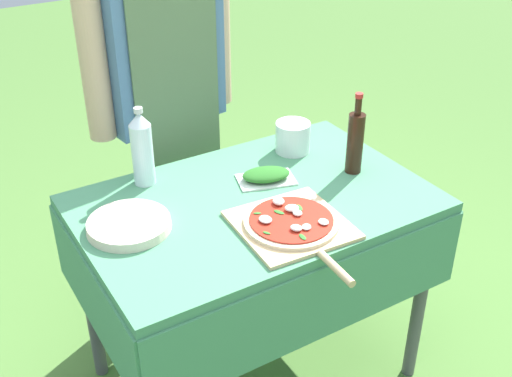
{
  "coord_description": "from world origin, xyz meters",
  "views": [
    {
      "loc": [
        -0.94,
        -1.55,
        1.93
      ],
      "look_at": [
        0.01,
        0.0,
        0.84
      ],
      "focal_mm": 45.0,
      "sensor_mm": 36.0,
      "label": 1
    }
  ],
  "objects": [
    {
      "name": "ground_plane",
      "position": [
        0.0,
        0.0,
        0.0
      ],
      "size": [
        12.0,
        12.0,
        0.0
      ],
      "primitive_type": "plane",
      "color": "#517F38"
    },
    {
      "name": "person_cook",
      "position": [
        -0.03,
        0.63,
        1.01
      ],
      "size": [
        0.64,
        0.26,
        1.71
      ],
      "rotation": [
        0.0,
        0.0,
        3.28
      ],
      "color": "#333D56",
      "rests_on": "ground"
    },
    {
      "name": "pizza_on_peel",
      "position": [
        0.01,
        -0.2,
        0.82
      ],
      "size": [
        0.35,
        0.5,
        0.05
      ],
      "rotation": [
        0.0,
        0.0,
        -0.06
      ],
      "color": "#D1B27F",
      "rests_on": "prep_table"
    },
    {
      "name": "water_bottle",
      "position": [
        -0.27,
        0.29,
        0.94
      ],
      "size": [
        0.07,
        0.07,
        0.28
      ],
      "color": "silver",
      "rests_on": "prep_table"
    },
    {
      "name": "mixing_tub",
      "position": [
        0.3,
        0.22,
        0.86
      ],
      "size": [
        0.13,
        0.13,
        0.11
      ],
      "primitive_type": "cylinder",
      "color": "silver",
      "rests_on": "prep_table"
    },
    {
      "name": "prep_table",
      "position": [
        0.0,
        0.0,
        0.7
      ],
      "size": [
        1.17,
        0.77,
        0.8
      ],
      "color": "#478960",
      "rests_on": "ground"
    },
    {
      "name": "oil_bottle",
      "position": [
        0.4,
        -0.02,
        0.92
      ],
      "size": [
        0.06,
        0.06,
        0.3
      ],
      "color": "black",
      "rests_on": "prep_table"
    },
    {
      "name": "herb_container",
      "position": [
        0.1,
        0.09,
        0.82
      ],
      "size": [
        0.22,
        0.17,
        0.04
      ],
      "rotation": [
        0.0,
        0.0,
        -0.29
      ],
      "color": "silver",
      "rests_on": "prep_table"
    },
    {
      "name": "plate_stack",
      "position": [
        -0.42,
        0.05,
        0.82
      ],
      "size": [
        0.26,
        0.26,
        0.03
      ],
      "color": "beige",
      "rests_on": "prep_table"
    }
  ]
}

